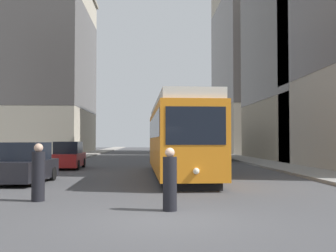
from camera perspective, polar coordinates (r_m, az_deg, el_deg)
The scene contains 12 objects.
ground_plane at distance 9.90m, azimuth -0.00°, elevation -13.16°, with size 200.00×200.00×0.00m, color #424244.
sidewalk_left at distance 50.43m, azimuth -11.95°, elevation -4.07°, with size 2.86×120.00×0.15m, color gray.
sidewalk_right at distance 50.57m, azimuth 8.00°, elevation -4.09°, with size 2.86×120.00×0.15m, color gray.
streetcar at distance 21.59m, azimuth 1.37°, elevation -1.53°, with size 3.02×14.18×3.89m.
transit_bus at distance 41.05m, azimuth 4.98°, elevation -1.97°, with size 2.84×12.51×3.45m.
parked_car_left_near at distance 19.11m, azimuth -19.48°, elevation -5.12°, with size 2.06×4.32×1.82m.
parked_car_left_mid at distance 28.13m, azimuth -13.91°, elevation -4.15°, with size 1.98×4.38×1.82m.
pedestrian_crossing_near at distance 13.40m, azimuth -17.84°, elevation -6.50°, with size 0.41×0.41×1.81m.
pedestrian_crossing_far at distance 11.05m, azimuth 0.26°, elevation -7.82°, with size 0.38×0.38×1.71m.
building_left_corner at distance 64.85m, azimuth -17.02°, elevation 8.23°, with size 13.48×20.96×25.95m.
building_right_corner at distance 63.93m, azimuth 13.38°, elevation 9.15°, with size 13.83×19.11×27.64m.
building_right_midblock at distance 42.89m, azimuth 19.96°, elevation 11.76°, with size 11.43×16.93×23.40m.
Camera 1 is at (-0.41, -9.70, 1.91)m, focal length 43.19 mm.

